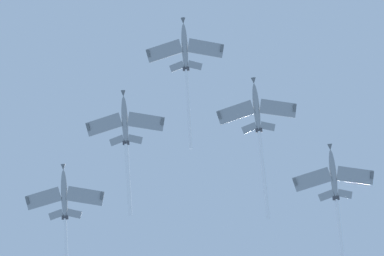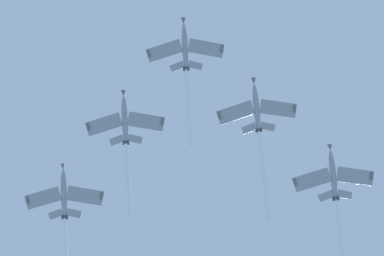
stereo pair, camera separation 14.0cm
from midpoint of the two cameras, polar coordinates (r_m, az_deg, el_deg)
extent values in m
ellipsoid|color=gray|center=(126.08, -0.82, 9.46)|extent=(10.95, 6.50, 6.36)
cone|color=#595E60|center=(127.99, -1.01, 12.35)|extent=(2.29, 1.94, 1.77)
ellipsoid|color=black|center=(127.22, -0.87, 10.30)|extent=(3.06, 2.19, 2.01)
cube|color=gray|center=(125.75, 1.64, 9.28)|extent=(8.37, 9.02, 1.72)
cube|color=#595E60|center=(125.92, 3.53, 9.24)|extent=(1.73, 1.62, 0.88)
cube|color=gray|center=(126.03, -3.24, 8.94)|extent=(5.19, 9.51, 1.72)
cube|color=#595E60|center=(126.42, -5.09, 8.66)|extent=(1.79, 1.04, 0.88)
cube|color=gray|center=(124.84, 0.37, 7.32)|extent=(3.73, 3.76, 0.91)
cube|color=gray|center=(124.96, -1.74, 7.17)|extent=(2.20, 3.81, 0.91)
cube|color=#595E60|center=(126.29, -0.66, 7.20)|extent=(3.10, 1.65, 3.56)
cylinder|color=#38383D|center=(124.59, -0.46, 6.91)|extent=(1.47, 1.27, 1.15)
cylinder|color=#38383D|center=(124.62, -0.87, 6.88)|extent=(1.47, 1.27, 1.15)
cylinder|color=white|center=(122.80, -0.38, 2.24)|extent=(16.96, 8.97, 9.34)
ellipsoid|color=gray|center=(122.64, 7.54, 2.41)|extent=(11.03, 6.17, 6.47)
cone|color=#595E60|center=(123.74, 7.22, 5.46)|extent=(2.28, 1.91, 1.78)
ellipsoid|color=black|center=(123.53, 7.42, 3.33)|extent=(3.06, 2.12, 2.03)
cube|color=gray|center=(123.08, 10.03, 2.27)|extent=(8.20, 9.12, 1.75)
cube|color=#595E60|center=(123.81, 11.91, 2.29)|extent=(1.74, 1.59, 0.89)
cube|color=gray|center=(122.01, 5.12, 1.82)|extent=(4.90, 9.45, 1.75)
cube|color=#595E60|center=(121.92, 3.21, 1.49)|extent=(1.77, 0.99, 0.89)
cube|color=gray|center=(122.30, 8.84, 0.19)|extent=(3.68, 3.80, 0.93)
cube|color=gray|center=(121.84, 6.72, -0.01)|extent=(2.08, 3.77, 0.93)
cube|color=#595E60|center=(123.45, 7.72, 0.12)|extent=(3.15, 1.56, 3.57)
cylinder|color=#38383D|center=(121.92, 8.04, -0.25)|extent=(1.47, 1.25, 1.16)
cylinder|color=#38383D|center=(121.83, 7.62, -0.29)|extent=(1.47, 1.25, 1.16)
cylinder|color=white|center=(121.37, 8.37, -5.40)|extent=(18.39, 9.08, 10.28)
ellipsoid|color=gray|center=(123.58, -7.81, 0.93)|extent=(11.00, 6.42, 6.32)
cone|color=#595E60|center=(124.55, -7.98, 3.99)|extent=(2.28, 1.93, 1.76)
ellipsoid|color=black|center=(124.43, -7.82, 1.86)|extent=(3.06, 2.17, 2.00)
cube|color=gray|center=(122.65, -5.36, 0.75)|extent=(8.33, 9.06, 1.71)
cube|color=#595E60|center=(122.32, -3.44, 0.75)|extent=(1.74, 1.61, 0.87)
cube|color=gray|center=(124.35, -10.20, 0.39)|extent=(5.11, 9.49, 1.71)
cube|color=#595E60|center=(125.32, -12.01, 0.10)|extent=(1.79, 1.03, 0.87)
cube|color=gray|center=(122.74, -6.63, -1.30)|extent=(3.72, 3.77, 0.91)
cube|color=gray|center=(123.47, -8.72, -1.45)|extent=(2.17, 3.80, 0.91)
cube|color=#595E60|center=(124.48, -7.57, -1.33)|extent=(3.10, 1.62, 3.55)
cylinder|color=#38383D|center=(122.86, -7.45, -1.73)|extent=(1.47, 1.26, 1.15)
cylinder|color=#38383D|center=(123.00, -7.87, -1.76)|extent=(1.47, 1.26, 1.15)
cylinder|color=white|center=(122.61, -7.42, -5.97)|extent=(15.32, 8.13, 8.47)
ellipsoid|color=gray|center=(125.42, 16.15, -5.20)|extent=(11.09, 6.23, 6.26)
cone|color=#595E60|center=(125.40, 15.81, -2.16)|extent=(2.28, 1.90, 1.76)
ellipsoid|color=black|center=(125.96, 15.98, -4.25)|extent=(3.07, 2.12, 1.99)
cube|color=gray|center=(126.71, 18.53, -5.28)|extent=(8.23, 9.13, 1.69)
cube|color=#595E60|center=(128.02, 20.28, -5.19)|extent=(1.75, 1.60, 0.86)
cube|color=gray|center=(124.21, 13.83, -5.84)|extent=(4.95, 9.46, 1.69)
cube|color=#595E60|center=(123.61, 11.97, -6.19)|extent=(1.78, 1.00, 0.86)
cube|color=gray|center=(126.23, 17.41, -7.33)|extent=(3.69, 3.80, 0.90)
cube|color=gray|center=(125.16, 15.39, -7.59)|extent=(2.10, 3.77, 0.90)
cube|color=#595E60|center=(127.02, 16.24, -7.35)|extent=(3.12, 1.56, 3.55)
cylinder|color=#38383D|center=(125.74, 16.66, -7.80)|extent=(1.46, 1.24, 1.15)
cylinder|color=#38383D|center=(125.53, 16.26, -7.85)|extent=(1.46, 1.24, 1.15)
cylinder|color=white|center=(127.09, 17.06, -13.14)|extent=(19.92, 9.69, 10.51)
ellipsoid|color=gray|center=(127.40, -14.63, -7.45)|extent=(11.01, 6.56, 6.17)
cone|color=#595E60|center=(127.31, -14.74, -4.43)|extent=(2.28, 1.94, 1.75)
ellipsoid|color=black|center=(127.91, -14.59, -6.49)|extent=(3.06, 2.20, 1.97)
cube|color=gray|center=(125.96, -12.29, -7.74)|extent=(8.40, 9.03, 1.66)
cube|color=#595E60|center=(125.17, -10.44, -7.82)|extent=(1.74, 1.63, 0.85)
cube|color=gray|center=(128.91, -16.91, -7.86)|extent=(5.23, 9.51, 1.66)
cube|color=#595E60|center=(130.40, -18.62, -8.02)|extent=(1.80, 1.05, 0.85)
cube|color=gray|center=(127.07, -13.54, -9.67)|extent=(3.74, 3.76, 0.89)
cube|color=gray|center=(128.34, -15.54, -9.70)|extent=(2.22, 3.81, 0.89)
cube|color=#595E60|center=(129.01, -14.37, -9.55)|extent=(3.07, 1.65, 3.54)
cylinder|color=#38383D|center=(127.53, -14.35, -10.05)|extent=(1.47, 1.27, 1.14)
cylinder|color=#38383D|center=(127.78, -14.74, -10.05)|extent=(1.47, 1.27, 1.14)
camera|label=1|loc=(0.07, 90.03, 0.09)|focal=45.79mm
camera|label=2|loc=(0.07, -89.97, -0.09)|focal=45.79mm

